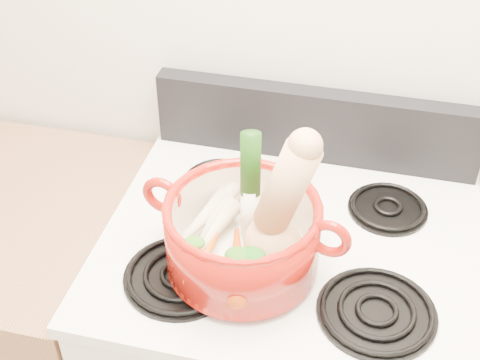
# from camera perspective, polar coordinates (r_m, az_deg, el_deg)

# --- Properties ---
(wall_back) EXTENTS (3.50, 0.02, 2.60)m
(wall_back) POSITION_cam_1_polar(r_m,az_deg,el_deg) (1.50, 7.47, 14.01)
(wall_back) COLOR beige
(wall_back) RESTS_ON floor
(cooktop) EXTENTS (0.78, 0.67, 0.03)m
(cooktop) POSITION_cam_1_polar(r_m,az_deg,el_deg) (1.41, 4.32, -5.48)
(cooktop) COLOR silver
(cooktop) RESTS_ON stove_body
(control_backsplash) EXTENTS (0.76, 0.05, 0.18)m
(control_backsplash) POSITION_cam_1_polar(r_m,az_deg,el_deg) (1.58, 6.45, 4.69)
(control_backsplash) COLOR black
(control_backsplash) RESTS_ON cooktop
(burner_front_left) EXTENTS (0.22, 0.22, 0.02)m
(burner_front_left) POSITION_cam_1_polar(r_m,az_deg,el_deg) (1.32, -5.12, -8.08)
(burner_front_left) COLOR black
(burner_front_left) RESTS_ON cooktop
(burner_front_right) EXTENTS (0.22, 0.22, 0.02)m
(burner_front_right) POSITION_cam_1_polar(r_m,az_deg,el_deg) (1.28, 11.59, -10.89)
(burner_front_right) COLOR black
(burner_front_right) RESTS_ON cooktop
(burner_back_left) EXTENTS (0.17, 0.17, 0.02)m
(burner_back_left) POSITION_cam_1_polar(r_m,az_deg,el_deg) (1.53, -1.71, -0.11)
(burner_back_left) COLOR black
(burner_back_left) RESTS_ON cooktop
(burner_back_right) EXTENTS (0.17, 0.17, 0.02)m
(burner_back_right) POSITION_cam_1_polar(r_m,az_deg,el_deg) (1.50, 12.51, -2.28)
(burner_back_right) COLOR black
(burner_back_right) RESTS_ON cooktop
(dutch_oven) EXTENTS (0.33, 0.33, 0.15)m
(dutch_oven) POSITION_cam_1_polar(r_m,az_deg,el_deg) (1.28, 0.21, -4.75)
(dutch_oven) COLOR maroon
(dutch_oven) RESTS_ON burner_front_left
(pot_handle_left) EXTENTS (0.08, 0.03, 0.08)m
(pot_handle_left) POSITION_cam_1_polar(r_m,az_deg,el_deg) (1.30, -6.67, -1.29)
(pot_handle_left) COLOR maroon
(pot_handle_left) RESTS_ON dutch_oven
(pot_handle_right) EXTENTS (0.08, 0.03, 0.08)m
(pot_handle_right) POSITION_cam_1_polar(r_m,az_deg,el_deg) (1.21, 7.64, -4.98)
(pot_handle_right) COLOR maroon
(pot_handle_right) RESTS_ON dutch_oven
(squash) EXTENTS (0.20, 0.13, 0.30)m
(squash) POSITION_cam_1_polar(r_m,az_deg,el_deg) (1.19, 2.95, -2.17)
(squash) COLOR tan
(squash) RESTS_ON dutch_oven
(leek) EXTENTS (0.05, 0.06, 0.25)m
(leek) POSITION_cam_1_polar(r_m,az_deg,el_deg) (1.26, 0.85, -0.47)
(leek) COLOR white
(leek) RESTS_ON dutch_oven
(ginger) EXTENTS (0.10, 0.07, 0.05)m
(ginger) POSITION_cam_1_polar(r_m,az_deg,el_deg) (1.36, 2.09, -2.64)
(ginger) COLOR tan
(ginger) RESTS_ON dutch_oven
(parsnip_0) EXTENTS (0.07, 0.24, 0.06)m
(parsnip_0) POSITION_cam_1_polar(r_m,az_deg,el_deg) (1.33, -1.75, -3.54)
(parsnip_0) COLOR beige
(parsnip_0) RESTS_ON dutch_oven
(parsnip_1) EXTENTS (0.10, 0.20, 0.06)m
(parsnip_1) POSITION_cam_1_polar(r_m,az_deg,el_deg) (1.29, -2.80, -4.88)
(parsnip_1) COLOR #F0E9C3
(parsnip_1) RESTS_ON dutch_oven
(parsnip_2) EXTENTS (0.05, 0.20, 0.06)m
(parsnip_2) POSITION_cam_1_polar(r_m,az_deg,el_deg) (1.32, -1.97, -3.29)
(parsnip_2) COLOR beige
(parsnip_2) RESTS_ON dutch_oven
(parsnip_3) EXTENTS (0.10, 0.17, 0.05)m
(parsnip_3) POSITION_cam_1_polar(r_m,az_deg,el_deg) (1.31, -3.48, -3.52)
(parsnip_3) COLOR beige
(parsnip_3) RESTS_ON dutch_oven
(parsnip_4) EXTENTS (0.08, 0.23, 0.06)m
(parsnip_4) POSITION_cam_1_polar(r_m,az_deg,el_deg) (1.33, -1.69, -2.34)
(parsnip_4) COLOR beige
(parsnip_4) RESTS_ON dutch_oven
(carrot_0) EXTENTS (0.08, 0.19, 0.05)m
(carrot_0) POSITION_cam_1_polar(r_m,az_deg,el_deg) (1.25, -0.26, -7.34)
(carrot_0) COLOR #D4530A
(carrot_0) RESTS_ON dutch_oven
(carrot_1) EXTENTS (0.04, 0.14, 0.04)m
(carrot_1) POSITION_cam_1_polar(r_m,az_deg,el_deg) (1.26, -3.05, -6.74)
(carrot_1) COLOR #C75B09
(carrot_1) RESTS_ON dutch_oven
(carrot_2) EXTENTS (0.06, 0.20, 0.05)m
(carrot_2) POSITION_cam_1_polar(r_m,az_deg,el_deg) (1.25, 1.48, -6.50)
(carrot_2) COLOR #BD3A09
(carrot_2) RESTS_ON dutch_oven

